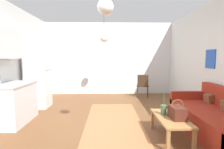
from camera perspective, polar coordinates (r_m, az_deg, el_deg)
The scene contains 12 objects.
ground_plane at distance 3.62m, azimuth -0.73°, elevation -18.94°, with size 5.51×7.58×0.10m, color brown.
wall_back at distance 6.83m, azimuth -0.93°, elevation 5.20°, with size 5.11×0.13×2.81m.
area_rug at distance 3.81m, azimuth 0.63°, elevation -16.69°, with size 1.23×3.33×0.01m, color #B26B42.
couch at distance 3.88m, azimuth 31.86°, elevation -12.81°, with size 0.92×2.03×0.86m.
coffee_table at distance 3.34m, azimuth 18.98°, elevation -14.09°, with size 0.48×1.01×0.40m.
bamboo_vase at distance 3.38m, azimuth 16.85°, elevation -11.20°, with size 0.11×0.11×0.40m.
handbag at distance 3.24m, azimuth 20.94°, elevation -11.72°, with size 0.23×0.34×0.34m.
refrigerator at distance 5.41m, azimuth -23.52°, elevation -1.23°, with size 0.64×0.58×1.70m.
kitchen_counter at distance 4.36m, azimuth -30.33°, elevation -3.90°, with size 0.60×1.11×2.07m.
accent_chair at distance 6.29m, azimuth 10.22°, elevation -3.33°, with size 0.49×0.48×0.84m.
pendant_lamp_near at distance 2.77m, azimuth -2.23°, elevation 21.66°, with size 0.24×0.24×0.71m.
pendant_lamp_far at distance 5.48m, azimuth -2.68°, elevation 12.07°, with size 0.25×0.25×0.87m.
Camera 1 is at (-0.04, -3.29, 1.46)m, focal length 27.38 mm.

